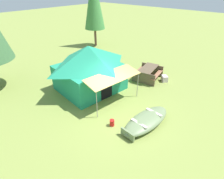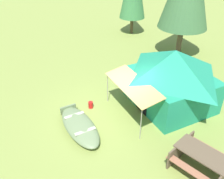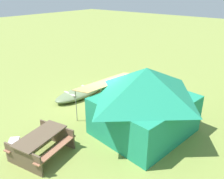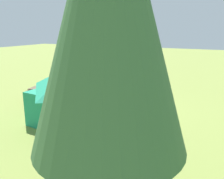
% 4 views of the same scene
% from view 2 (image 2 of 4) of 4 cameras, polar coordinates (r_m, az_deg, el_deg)
% --- Properties ---
extents(ground_plane, '(80.00, 80.00, 0.00)m').
position_cam_2_polar(ground_plane, '(11.04, 0.50, -5.45)').
color(ground_plane, olive).
extents(beached_rowboat, '(2.87, 1.29, 0.42)m').
position_cam_2_polar(beached_rowboat, '(10.13, -7.42, -8.23)').
color(beached_rowboat, '#687B53').
rests_on(beached_rowboat, ground_plane).
extents(canvas_cabin_tent, '(3.98, 4.50, 2.65)m').
position_cam_2_polar(canvas_cabin_tent, '(11.24, 13.58, 2.71)').
color(canvas_cabin_tent, '#1F8C66').
rests_on(canvas_cabin_tent, ground_plane).
extents(picnic_table, '(2.05, 1.85, 0.79)m').
position_cam_2_polar(picnic_table, '(8.92, 19.95, -14.82)').
color(picnic_table, brown).
rests_on(picnic_table, ground_plane).
extents(fuel_can, '(0.23, 0.23, 0.30)m').
position_cam_2_polar(fuel_can, '(11.33, -4.90, -3.52)').
color(fuel_can, red).
rests_on(fuel_can, ground_plane).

